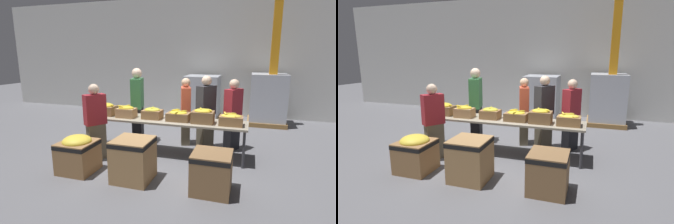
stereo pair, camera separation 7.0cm
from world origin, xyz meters
The scene contains 20 objects.
ground_plane centered at (0.00, 0.00, 0.00)m, with size 30.00×30.00×0.00m, color slate.
wall_back centered at (0.00, 4.07, 2.00)m, with size 16.00×0.08×4.00m.
sorting_table centered at (0.00, 0.00, 0.70)m, with size 3.40×0.72×0.75m.
banana_box_0 centered at (-1.38, -0.01, 0.89)m, with size 0.48×0.32×0.27m.
banana_box_1 centered at (-0.83, -0.08, 0.88)m, with size 0.42×0.31×0.27m.
banana_box_2 centered at (-0.25, -0.01, 0.87)m, with size 0.40×0.32×0.25m.
banana_box_3 centered at (0.32, -0.04, 0.85)m, with size 0.46×0.36×0.23m.
banana_box_4 centered at (0.83, -0.06, 0.89)m, with size 0.43×0.31×0.31m.
banana_box_5 centered at (1.37, -0.07, 0.86)m, with size 0.44×0.30×0.25m.
volunteer_0 centered at (0.78, 0.59, 0.81)m, with size 0.41×0.49×1.63m.
volunteer_1 centered at (-1.19, -0.70, 0.76)m, with size 0.40×0.45×1.52m.
volunteer_2 centered at (-0.84, 0.56, 0.88)m, with size 0.34×0.52×1.77m.
volunteer_3 centered at (0.29, 0.74, 0.77)m, with size 0.32×0.46×1.55m.
volunteer_4 centered at (1.36, 0.65, 0.78)m, with size 0.39×0.47×1.56m.
donation_bin_0 centered at (-1.18, -1.32, 0.36)m, with size 0.61×0.61×0.68m.
donation_bin_1 centered at (-0.10, -1.32, 0.38)m, with size 0.62×0.62×0.71m.
donation_bin_2 centered at (1.20, -1.32, 0.34)m, with size 0.59×0.59×0.63m.
support_pillar centered at (2.28, 3.07, 2.00)m, with size 0.22×0.22×4.00m.
pallet_stack_0 centered at (0.23, 3.23, 0.70)m, with size 1.14×1.14×1.42m.
pallet_stack_1 centered at (2.21, 3.26, 0.75)m, with size 1.10×1.10×1.52m.
Camera 2 is at (1.75, -5.02, 2.06)m, focal length 28.00 mm.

